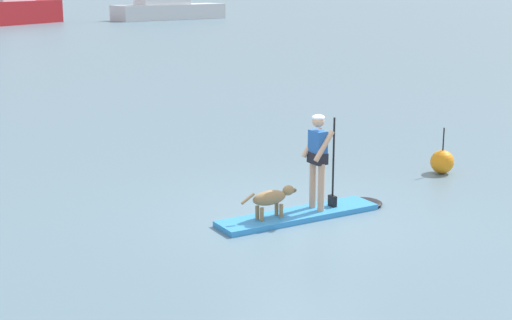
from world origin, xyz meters
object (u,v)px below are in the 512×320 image
marker_buoy (442,162)px  moored_boat_far_port (167,7)px  paddleboard (309,213)px  moored_boat_center (16,6)px  dog (272,198)px  person_paddler (318,155)px

marker_buoy → moored_boat_far_port: bearing=53.2°
paddleboard → moored_boat_center: (27.44, 53.99, 1.53)m
paddleboard → dog: 0.88m
moored_boat_far_port → marker_buoy: 61.86m
dog → moored_boat_center: 60.69m
paddleboard → person_paddler: (0.17, -0.06, 1.06)m
moored_boat_center → dog: bearing=-117.7°
person_paddler → marker_buoy: (4.13, -0.31, -0.85)m
paddleboard → moored_boat_far_port: size_ratio=0.28×
marker_buoy → person_paddler: bearing=175.7°
dog → moored_boat_center: size_ratio=0.12×
person_paddler → marker_buoy: 4.23m
paddleboard → dog: bearing=161.4°
person_paddler → moored_boat_center: size_ratio=0.19×
moored_boat_center → moored_boat_far_port: moored_boat_far_port is taller
moored_boat_far_port → dog: bearing=-130.7°
paddleboard → marker_buoy: size_ratio=3.34×
dog → marker_buoy: (5.04, -0.62, -0.19)m
paddleboard → moored_boat_far_port: bearing=49.9°
moored_boat_center → person_paddler: bearing=-116.8°
dog → person_paddler: bearing=-18.6°
moored_boat_far_port → marker_buoy: moored_boat_far_port is taller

